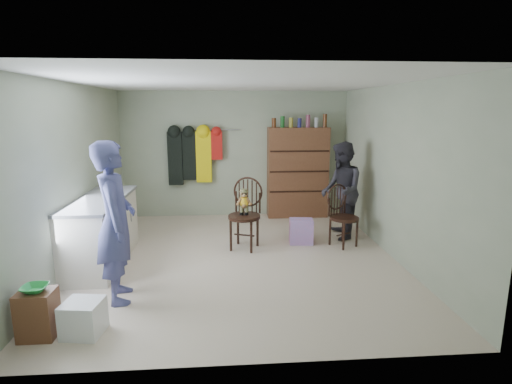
{
  "coord_description": "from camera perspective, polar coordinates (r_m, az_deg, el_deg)",
  "views": [
    {
      "loc": [
        -0.19,
        -5.54,
        2.15
      ],
      "look_at": [
        0.25,
        0.2,
        0.95
      ],
      "focal_mm": 28.0,
      "sensor_mm": 36.0,
      "label": 1
    }
  ],
  "objects": [
    {
      "name": "striped_bag",
      "position": [
        6.57,
        6.46,
        -5.6
      ],
      "size": [
        0.4,
        0.33,
        0.39
      ],
      "primitive_type": "cube",
      "rotation": [
        0.0,
        0.0,
        -0.11
      ],
      "color": "pink",
      "rests_on": "ground"
    },
    {
      "name": "dresser",
      "position": [
        8.07,
        5.95,
        2.87
      ],
      "size": [
        1.2,
        0.39,
        2.06
      ],
      "color": "brown",
      "rests_on": "ground"
    },
    {
      "name": "ground_plane",
      "position": [
        5.95,
        -2.28,
        -9.43
      ],
      "size": [
        5.0,
        5.0,
        0.0
      ],
      "primitive_type": "plane",
      "color": "beige",
      "rests_on": "ground"
    },
    {
      "name": "chair_far",
      "position": [
        6.5,
        12.14,
        -2.96
      ],
      "size": [
        0.6,
        0.6,
        0.98
      ],
      "rotation": [
        0.0,
        0.0,
        0.51
      ],
      "color": "black",
      "rests_on": "ground"
    },
    {
      "name": "stool",
      "position": [
        4.48,
        -28.72,
        -15.06
      ],
      "size": [
        0.33,
        0.28,
        0.47
      ],
      "primitive_type": "cube",
      "color": "brown",
      "rests_on": "ground"
    },
    {
      "name": "person_left",
      "position": [
        4.72,
        -19.43,
        -4.11
      ],
      "size": [
        0.57,
        0.74,
        1.82
      ],
      "primitive_type": "imported",
      "rotation": [
        0.0,
        0.0,
        1.79
      ],
      "color": "#474A83",
      "rests_on": "ground"
    },
    {
      "name": "plastic_tub",
      "position": [
        4.38,
        -23.43,
        -16.17
      ],
      "size": [
        0.4,
        0.38,
        0.34
      ],
      "primitive_type": "cube",
      "rotation": [
        0.0,
        0.0,
        -0.14
      ],
      "color": "white",
      "rests_on": "ground"
    },
    {
      "name": "person_right",
      "position": [
        6.81,
        12.06,
        0.19
      ],
      "size": [
        0.69,
        0.84,
        1.63
      ],
      "primitive_type": "imported",
      "rotation": [
        0.0,
        0.0,
        -1.66
      ],
      "color": "#2D2B33",
      "rests_on": "ground"
    },
    {
      "name": "counter",
      "position": [
        6.05,
        -21.18,
        -5.15
      ],
      "size": [
        0.64,
        1.86,
        0.94
      ],
      "color": "silver",
      "rests_on": "ground"
    },
    {
      "name": "bowl",
      "position": [
        4.38,
        -29.07,
        -11.97
      ],
      "size": [
        0.24,
        0.24,
        0.06
      ],
      "primitive_type": "imported",
      "color": "green",
      "rests_on": "stool"
    },
    {
      "name": "coat_rack",
      "position": [
        8.0,
        -8.97,
        5.16
      ],
      "size": [
        1.42,
        0.12,
        1.09
      ],
      "color": "#99999E",
      "rests_on": "ground"
    },
    {
      "name": "chair_front",
      "position": [
        6.21,
        -1.55,
        -2.41
      ],
      "size": [
        0.64,
        0.64,
        1.11
      ],
      "rotation": [
        0.0,
        0.0,
        -0.37
      ],
      "color": "black",
      "rests_on": "ground"
    },
    {
      "name": "room_walls",
      "position": [
        6.11,
        -2.6,
        6.38
      ],
      "size": [
        5.0,
        5.0,
        5.0
      ],
      "color": "#A8AF93",
      "rests_on": "ground"
    }
  ]
}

